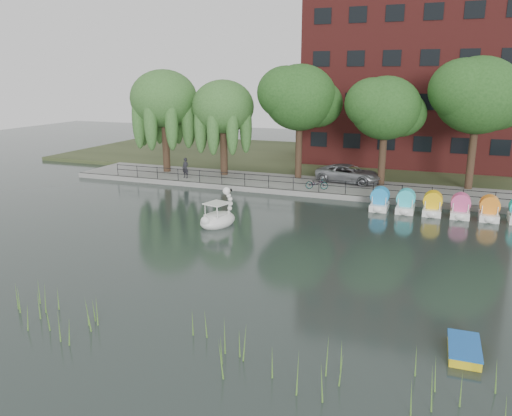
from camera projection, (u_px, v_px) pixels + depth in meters
The scene contains 18 objects.
ground_plane at pixel (220, 249), 26.25m from camera, with size 120.00×120.00×0.00m, color #333E3B.
promenade at pixel (303, 185), 40.64m from camera, with size 40.00×6.00×0.40m, color gray.
kerb at pixel (292, 193), 37.98m from camera, with size 40.00×0.25×0.40m, color gray.
land_strip at pixel (339, 159), 53.28m from camera, with size 60.00×22.00×0.36m, color #47512D.
railing at pixel (293, 180), 37.91m from camera, with size 32.00×0.05×1.00m.
apartment_building at pixel (414, 70), 48.47m from camera, with size 20.00×10.07×18.00m.
willow_left at pixel (164, 99), 43.88m from camera, with size 5.88×5.88×9.01m.
willow_mid at pixel (223, 107), 42.58m from camera, with size 5.32×5.32×8.15m.
broadleaf_center at pixel (300, 98), 41.03m from camera, with size 6.00×6.00×9.25m.
broadleaf_right at pixel (385, 109), 38.33m from camera, with size 5.40×5.40×8.32m.
broadleaf_far at pixel (478, 96), 36.72m from camera, with size 6.30×6.30×9.71m.
minivan at pixel (349, 172), 40.49m from camera, with size 6.01×2.76×1.67m, color gray.
bicycle at pixel (317, 183), 38.23m from camera, with size 1.72×0.60×1.00m, color gray.
pedestrian at pixel (185, 166), 42.31m from camera, with size 0.71×0.48×1.98m, color black.
swan_boat at pixel (218, 217), 30.37m from camera, with size 2.29×2.97×2.23m.
pedal_boat_row at pixel (460, 208), 32.11m from camera, with size 11.35×1.70×1.40m.
yellow_rowboat at pixel (464, 349), 16.30m from camera, with size 1.06×1.99×0.36m.
reed_bank at pixel (154, 328), 16.83m from camera, with size 24.00×2.40×1.20m.
Camera 1 is at (10.66, -22.49, 8.84)m, focal length 35.00 mm.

